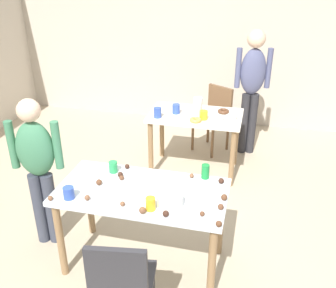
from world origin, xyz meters
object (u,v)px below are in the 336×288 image
(chair_near_table, at_px, (121,283))
(mixing_bowl, at_px, (170,200))
(chair_far_table, at_px, (215,115))
(soda_can, at_px, (205,171))
(dining_table_far, at_px, (195,123))
(person_girl_near, at_px, (38,162))
(person_adult_far, at_px, (252,82))
(dining_table_near, at_px, (142,200))
(pitcher_far, at_px, (198,107))

(chair_near_table, distance_m, mixing_bowl, 0.67)
(chair_far_table, xyz_separation_m, mixing_bowl, (-0.02, -2.53, 0.30))
(chair_near_table, relative_size, soda_can, 7.13)
(dining_table_far, relative_size, soda_can, 8.88)
(person_girl_near, height_order, mixing_bowl, person_girl_near)
(mixing_bowl, bearing_deg, person_girl_near, 169.39)
(person_girl_near, relative_size, person_adult_far, 0.85)
(chair_far_table, bearing_deg, mixing_bowl, -90.41)
(chair_far_table, distance_m, person_girl_near, 2.63)
(chair_far_table, height_order, person_adult_far, person_adult_far)
(soda_can, bearing_deg, mixing_bowl, -113.23)
(dining_table_far, distance_m, chair_far_table, 0.70)
(dining_table_near, xyz_separation_m, soda_can, (0.46, 0.30, 0.16))
(soda_can, relative_size, pitcher_far, 0.53)
(dining_table_near, distance_m, person_adult_far, 2.50)
(dining_table_far, bearing_deg, chair_far_table, 77.15)
(dining_table_far, relative_size, person_adult_far, 0.66)
(dining_table_near, xyz_separation_m, person_girl_near, (-0.95, 0.08, 0.18))
(chair_far_table, bearing_deg, soda_can, -85.16)
(soda_can, bearing_deg, dining_table_near, -146.75)
(chair_near_table, distance_m, person_girl_near, 1.34)
(pitcher_far, bearing_deg, person_adult_far, 52.13)
(person_adult_far, bearing_deg, dining_table_far, -132.40)
(chair_far_table, bearing_deg, chair_near_table, -93.80)
(chair_near_table, relative_size, pitcher_far, 3.81)
(dining_table_near, height_order, person_girl_near, person_girl_near)
(mixing_bowl, bearing_deg, chair_near_table, -108.33)
(dining_table_near, relative_size, pitcher_far, 5.90)
(dining_table_far, height_order, mixing_bowl, mixing_bowl)
(chair_near_table, xyz_separation_m, pitcher_far, (0.09, 2.35, 0.37))
(mixing_bowl, height_order, soda_can, soda_can)
(dining_table_far, bearing_deg, dining_table_near, -94.33)
(dining_table_far, bearing_deg, mixing_bowl, -85.84)
(dining_table_far, height_order, chair_far_table, chair_far_table)
(chair_near_table, relative_size, person_girl_near, 0.62)
(dining_table_far, xyz_separation_m, mixing_bowl, (0.14, -1.86, 0.16))
(dining_table_far, bearing_deg, soda_can, -76.83)
(mixing_bowl, bearing_deg, person_adult_far, 79.48)
(person_girl_near, bearing_deg, pitcher_far, 54.35)
(chair_far_table, bearing_deg, dining_table_far, -102.85)
(chair_far_table, bearing_deg, pitcher_far, -99.17)
(person_girl_near, xyz_separation_m, soda_can, (1.41, 0.22, -0.02))
(dining_table_far, bearing_deg, person_adult_far, 47.60)
(dining_table_far, distance_m, person_girl_near, 1.97)
(dining_table_near, distance_m, dining_table_far, 1.71)
(person_girl_near, bearing_deg, dining_table_far, 56.37)
(dining_table_near, xyz_separation_m, chair_far_table, (0.28, 2.38, -0.15))
(dining_table_far, height_order, soda_can, soda_can)
(chair_near_table, relative_size, person_adult_far, 0.53)
(dining_table_near, xyz_separation_m, person_adult_far, (0.73, 2.36, 0.35))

